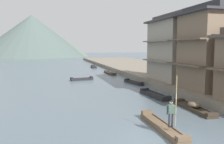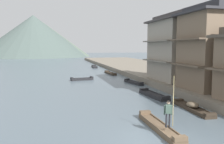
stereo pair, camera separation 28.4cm
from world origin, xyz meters
TOP-DOWN VIEW (x-y plane):
  - ground_plane at (0.00, 0.00)m, footprint 400.00×400.00m
  - riverbank_right at (15.48, 30.00)m, footprint 18.00×110.00m
  - boat_foreground_poled at (0.50, 1.50)m, footprint 0.96×5.48m
  - boatman_person at (0.51, 0.36)m, footprint 0.56×0.33m
  - boat_moored_nearest at (5.16, 5.09)m, footprint 1.16×5.21m
  - boat_moored_second at (4.72, 32.29)m, footprint 1.23×5.43m
  - boat_moored_third at (4.16, 47.38)m, footprint 1.58×5.50m
  - boat_moored_far at (5.17, 19.92)m, footprint 1.62×4.42m
  - boat_midriver_drifting at (-1.64, 25.06)m, footprint 3.66×1.48m
  - boat_midriver_upstream at (4.24, 10.81)m, footprint 1.47×5.02m
  - house_waterfront_second at (9.62, 9.57)m, footprint 5.45×6.20m
  - house_waterfront_tall at (9.81, 16.91)m, footprint 5.82×8.38m
  - hill_far_west at (-8.60, 129.82)m, footprint 42.58×42.58m
  - hill_far_centre at (-11.09, 126.24)m, footprint 51.43×51.43m
  - hill_far_east at (-16.17, 124.08)m, footprint 59.03×59.03m

SIDE VIEW (x-z plane):
  - ground_plane at x=0.00m, z-range 0.00..0.00m
  - boat_moored_second at x=4.72m, z-range -0.08..0.38m
  - boat_moored_far at x=5.17m, z-range -0.08..0.39m
  - boat_moored_third at x=4.16m, z-range -0.09..0.42m
  - boat_midriver_upstream at x=4.24m, z-range -0.09..0.44m
  - boat_foreground_poled at x=0.50m, z-range -0.10..0.44m
  - boat_midriver_drifting at x=-1.64m, z-range -0.08..0.44m
  - boat_moored_nearest at x=5.16m, z-range -0.12..0.59m
  - riverbank_right at x=15.48m, z-range 0.00..0.80m
  - boatman_person at x=0.51m, z-range 0.03..3.07m
  - house_waterfront_tall at x=9.81m, z-range 0.72..9.46m
  - house_waterfront_second at x=9.62m, z-range 0.74..9.48m
  - hill_far_west at x=-8.60m, z-range 0.00..14.82m
  - hill_far_centre at x=-11.09m, z-range 0.00..18.87m
  - hill_far_east at x=-16.17m, z-range 0.00..22.39m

